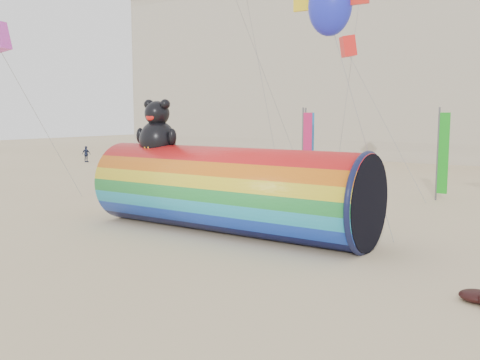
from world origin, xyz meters
The scene contains 4 objects.
ground centered at (0.00, 0.00, 0.00)m, with size 160.00×160.00×0.00m, color #CCB58C.
hotel_building centered at (-12.00, 45.95, 10.31)m, with size 60.40×15.40×20.60m.
windsock_assembly centered at (-1.01, 2.84, 1.84)m, with size 12.04×3.67×5.55m.
festival_banners centered at (-0.83, 15.11, 2.64)m, with size 8.56×2.29×5.20m.
Camera 1 is at (11.42, -14.75, 4.84)m, focal length 40.00 mm.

